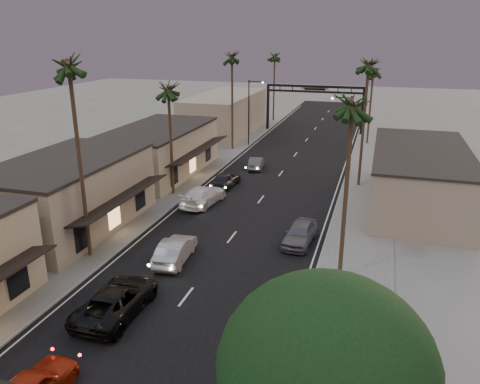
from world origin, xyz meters
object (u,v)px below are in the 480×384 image
Objects in this scene: streetlight_left at (251,107)px; palm_rb at (369,61)px; palm_lb at (68,61)px; palm_ra at (353,99)px; palm_lc at (168,85)px; palm_ld at (232,54)px; corner_tree at (328,375)px; palm_rc at (374,68)px; oncoming_pickup at (117,300)px; oncoming_silver at (175,250)px; streetlight_right at (346,132)px; palm_far at (275,54)px; arch at (315,97)px; curbside_black at (276,334)px.

palm_rb is at bearing -42.05° from streetlight_left.
palm_ra is (17.20, 2.00, -1.94)m from palm_lb.
palm_lb is at bearing -90.00° from palm_lc.
palm_ld is at bearing -119.25° from streetlight_left.
palm_lb is 17.42m from palm_ra.
streetlight_left is (-16.40, 50.55, -0.65)m from corner_tree.
corner_tree is 0.72× the size of palm_rc.
oncoming_pickup is 6.88m from oncoming_silver.
palm_far reaches higher than streetlight_right.
arch is (-9.48, 62.55, -0.45)m from corner_tree.
palm_ra reaches higher than arch.
streetlight_left reaches higher than oncoming_pickup.
corner_tree is 63.26m from arch.
streetlight_left reaches higher than corner_tree.
palm_ra reaches higher than corner_tree.
streetlight_right is at bearing 94.00° from curbside_black.
oncoming_silver is at bearing -84.00° from palm_far.
palm_lb is 1.25× the size of palm_lc.
palm_far is 2.15× the size of oncoming_pickup.
palm_lc reaches higher than corner_tree.
curbside_black is (14.80, -38.91, -11.76)m from palm_ld.
palm_lb reaches higher than streetlight_right.
streetlight_left is 0.59× the size of palm_lb.
palm_lc is (-18.08, 28.55, 4.49)m from corner_tree.
corner_tree is at bearing -69.19° from palm_ld.
palm_lb is (-8.60, -48.00, 7.85)m from arch.
palm_rc is (17.20, 28.00, 0.00)m from palm_lc.
palm_rb is at bearing 90.00° from palm_ra.
corner_tree is at bearing -63.81° from curbside_black.
oncoming_silver is (4.38, -34.85, -4.52)m from streetlight_left.
palm_ra is (1.68, -21.00, 6.11)m from streetlight_right.
palm_rc is at bearing 67.73° from palm_lb.
oncoming_pickup is at bearing -112.71° from palm_rb.
streetlight_left is 0.63× the size of palm_ld.
curbside_black is (14.80, -19.91, -9.81)m from palm_lc.
palm_ld is at bearing -82.07° from oncoming_pickup.
palm_far is (-8.30, 8.00, 5.91)m from arch.
palm_ld is 34.43m from oncoming_silver.
palm_rb reaches higher than arch.
curbside_black is at bearing -53.37° from palm_lc.
oncoming_silver is (-11.14, -40.85, -9.66)m from palm_rc.
curbside_black is (14.80, -5.91, -12.73)m from palm_lb.
palm_rb is (15.52, -14.00, 7.09)m from streetlight_left.
palm_rc is at bearing 27.62° from palm_ld.
palm_lb is at bearing -124.01° from streetlight_right.
corner_tree is 51.28m from palm_ld.
oncoming_pickup reaches higher than curbside_black.
oncoming_silver is (0.46, 6.87, -0.04)m from oncoming_pickup.
palm_lb is 3.34× the size of curbside_black.
oncoming_pickup is at bearing 80.84° from oncoming_silver.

